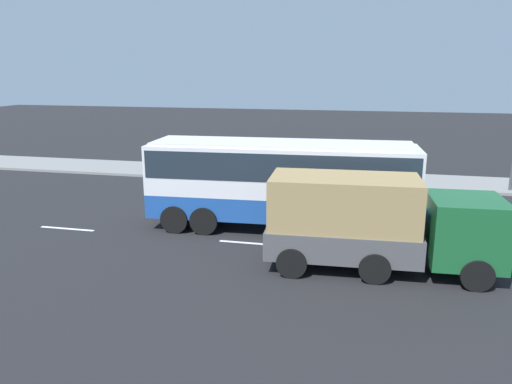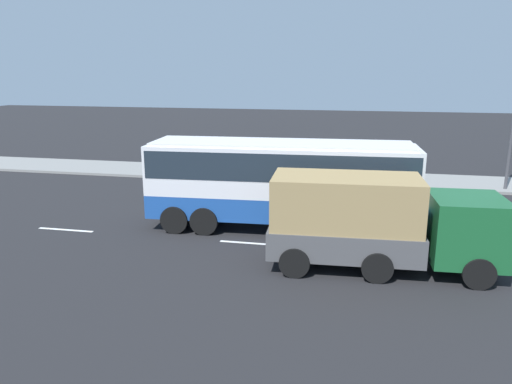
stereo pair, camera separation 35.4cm
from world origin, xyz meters
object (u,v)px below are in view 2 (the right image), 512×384
Objects in this scene: coach_bus at (281,176)px; pedestrian_at_crossing at (213,161)px; pedestrian_near_curb at (257,157)px; cargo_truck at (377,221)px.

pedestrian_at_crossing is at bearing 119.64° from coach_bus.
pedestrian_near_curb is at bearing 103.87° from coach_bus.
pedestrian_near_curb is 2.84m from pedestrian_at_crossing.
coach_bus is 10.46m from pedestrian_near_curb.
cargo_truck is at bearing 102.62° from pedestrian_near_curb.
cargo_truck is (3.67, -3.44, -0.58)m from coach_bus.
pedestrian_at_crossing is at bearing 23.02° from pedestrian_near_curb.
coach_bus is 6.42× the size of pedestrian_near_curb.
cargo_truck reaches higher than pedestrian_near_curb.
coach_bus is 9.86m from pedestrian_at_crossing.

